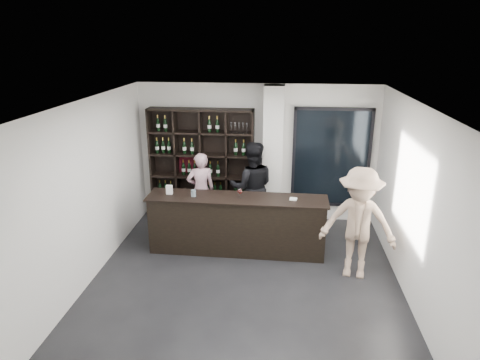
# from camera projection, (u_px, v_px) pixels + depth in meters

# --- Properties ---
(floor) EXTENTS (5.00, 5.50, 0.01)m
(floor) POSITION_uv_depth(u_px,v_px,m) (244.00, 284.00, 6.92)
(floor) COLOR black
(floor) RESTS_ON ground
(wine_shelf) EXTENTS (2.20, 0.35, 2.40)m
(wine_shelf) POSITION_uv_depth(u_px,v_px,m) (202.00, 165.00, 9.06)
(wine_shelf) COLOR black
(wine_shelf) RESTS_ON floor
(structural_column) EXTENTS (0.40, 0.40, 2.90)m
(structural_column) POSITION_uv_depth(u_px,v_px,m) (273.00, 157.00, 8.75)
(structural_column) COLOR silver
(structural_column) RESTS_ON floor
(glass_panel) EXTENTS (1.60, 0.08, 2.10)m
(glass_panel) POSITION_uv_depth(u_px,v_px,m) (331.00, 158.00, 8.85)
(glass_panel) COLOR black
(glass_panel) RESTS_ON floor
(tasting_counter) EXTENTS (3.24, 0.67, 1.07)m
(tasting_counter) POSITION_uv_depth(u_px,v_px,m) (237.00, 224.00, 7.81)
(tasting_counter) COLOR black
(tasting_counter) RESTS_ON floor
(taster_pink) EXTENTS (0.68, 0.56, 1.58)m
(taster_pink) POSITION_uv_depth(u_px,v_px,m) (201.00, 190.00, 8.79)
(taster_pink) COLOR #CE9DA9
(taster_pink) RESTS_ON floor
(taster_black) EXTENTS (0.98, 0.81, 1.86)m
(taster_black) POSITION_uv_depth(u_px,v_px,m) (252.00, 187.00, 8.55)
(taster_black) COLOR black
(taster_black) RESTS_ON floor
(customer) EXTENTS (1.34, 0.94, 1.88)m
(customer) POSITION_uv_depth(u_px,v_px,m) (358.00, 224.00, 6.88)
(customer) COLOR #A1846D
(customer) RESTS_ON floor
(wine_glass) EXTENTS (0.10, 0.10, 0.19)m
(wine_glass) POSITION_uv_depth(u_px,v_px,m) (240.00, 193.00, 7.59)
(wine_glass) COLOR white
(wine_glass) RESTS_ON tasting_counter
(spit_cup) EXTENTS (0.11, 0.11, 0.12)m
(spit_cup) POSITION_uv_depth(u_px,v_px,m) (193.00, 193.00, 7.66)
(spit_cup) COLOR #ABC6D2
(spit_cup) RESTS_ON tasting_counter
(napkin_stack) EXTENTS (0.14, 0.14, 0.02)m
(napkin_stack) POSITION_uv_depth(u_px,v_px,m) (293.00, 199.00, 7.53)
(napkin_stack) COLOR white
(napkin_stack) RESTS_ON tasting_counter
(card_stand) EXTENTS (0.11, 0.06, 0.17)m
(card_stand) POSITION_uv_depth(u_px,v_px,m) (169.00, 190.00, 7.76)
(card_stand) COLOR white
(card_stand) RESTS_ON tasting_counter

